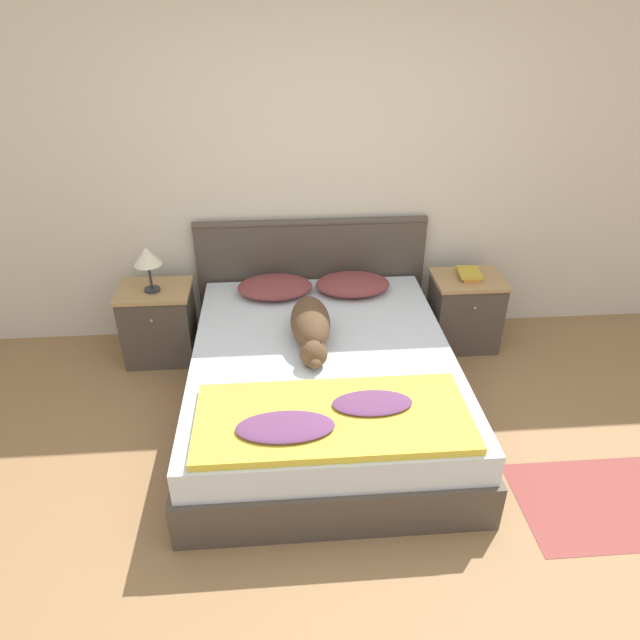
{
  "coord_description": "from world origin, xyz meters",
  "views": [
    {
      "loc": [
        -0.35,
        -1.95,
        2.44
      ],
      "look_at": [
        -0.1,
        1.21,
        0.58
      ],
      "focal_mm": 32.0,
      "sensor_mm": 36.0,
      "label": 1
    }
  ],
  "objects": [
    {
      "name": "quilt",
      "position": [
        -0.11,
        0.33,
        0.51
      ],
      "size": [
        1.43,
        0.63,
        0.08
      ],
      "color": "yellow",
      "rests_on": "bed"
    },
    {
      "name": "headboard",
      "position": [
        -0.1,
        2.06,
        0.5
      ],
      "size": [
        1.75,
        0.06,
        0.96
      ],
      "color": "#4C4238",
      "rests_on": "ground_plane"
    },
    {
      "name": "book_stack",
      "position": [
        1.05,
        1.77,
        0.6
      ],
      "size": [
        0.17,
        0.23,
        0.05
      ],
      "color": "orange",
      "rests_on": "nightstand_right"
    },
    {
      "name": "ground_plane",
      "position": [
        0.0,
        0.0,
        0.0
      ],
      "size": [
        16.0,
        16.0,
        0.0
      ],
      "primitive_type": "plane",
      "color": "#997047"
    },
    {
      "name": "dog",
      "position": [
        -0.17,
        1.12,
        0.59
      ],
      "size": [
        0.25,
        0.78,
        0.24
      ],
      "color": "brown",
      "rests_on": "bed"
    },
    {
      "name": "nightstand_right",
      "position": [
        1.05,
        1.75,
        0.29
      ],
      "size": [
        0.52,
        0.41,
        0.57
      ],
      "color": "#4C4238",
      "rests_on": "ground_plane"
    },
    {
      "name": "wall_back",
      "position": [
        0.0,
        2.13,
        1.27
      ],
      "size": [
        9.0,
        0.06,
        2.55
      ],
      "color": "beige",
      "rests_on": "ground_plane"
    },
    {
      "name": "bed",
      "position": [
        -0.1,
        1.0,
        0.24
      ],
      "size": [
        1.67,
        2.06,
        0.48
      ],
      "color": "#4C4238",
      "rests_on": "ground_plane"
    },
    {
      "name": "nightstand_left",
      "position": [
        -1.25,
        1.75,
        0.29
      ],
      "size": [
        0.52,
        0.41,
        0.57
      ],
      "color": "#4C4238",
      "rests_on": "ground_plane"
    },
    {
      "name": "rug",
      "position": [
        1.53,
        0.11,
        0.0
      ],
      "size": [
        1.26,
        0.65,
        0.0
      ],
      "color": "#93423D",
      "rests_on": "ground_plane"
    },
    {
      "name": "table_lamp",
      "position": [
        -1.25,
        1.73,
        0.83
      ],
      "size": [
        0.19,
        0.19,
        0.33
      ],
      "color": "#2D2D33",
      "rests_on": "nightstand_left"
    },
    {
      "name": "pillow_right",
      "position": [
        0.18,
        1.79,
        0.54
      ],
      "size": [
        0.55,
        0.39,
        0.11
      ],
      "color": "brown",
      "rests_on": "bed"
    },
    {
      "name": "pillow_left",
      "position": [
        -0.39,
        1.79,
        0.54
      ],
      "size": [
        0.55,
        0.39,
        0.11
      ],
      "color": "brown",
      "rests_on": "bed"
    }
  ]
}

